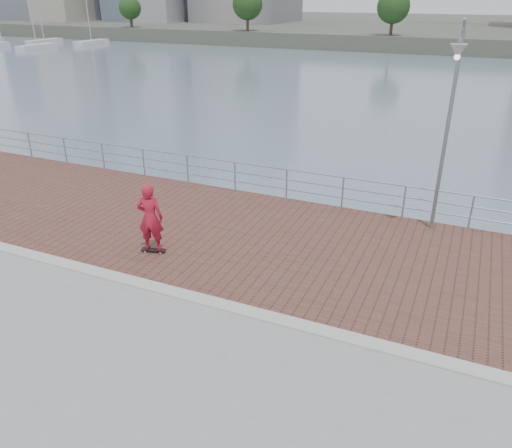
% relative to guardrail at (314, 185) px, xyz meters
% --- Properties ---
extents(water, '(400.00, 400.00, 0.00)m').
position_rel_guardrail_xyz_m(water, '(-0.00, -7.00, -2.69)').
color(water, slate).
rests_on(water, ground).
extents(brick_lane, '(40.00, 6.80, 0.02)m').
position_rel_guardrail_xyz_m(brick_lane, '(-0.00, -3.40, -0.68)').
color(brick_lane, brown).
rests_on(brick_lane, seawall).
extents(curb, '(40.00, 0.40, 0.06)m').
position_rel_guardrail_xyz_m(curb, '(-0.00, -7.00, -0.66)').
color(curb, '#B7B5AD').
rests_on(curb, seawall).
extents(far_shore, '(320.00, 95.00, 2.50)m').
position_rel_guardrail_xyz_m(far_shore, '(-0.00, 115.50, -1.44)').
color(far_shore, '#4C5142').
rests_on(far_shore, ground).
extents(guardrail, '(39.06, 0.06, 1.13)m').
position_rel_guardrail_xyz_m(guardrail, '(0.00, 0.00, 0.00)').
color(guardrail, '#8C9EA8').
rests_on(guardrail, brick_lane).
extents(street_lamp, '(0.43, 1.25, 5.90)m').
position_rel_guardrail_xyz_m(street_lamp, '(4.06, -0.93, 3.50)').
color(street_lamp, gray).
rests_on(street_lamp, brick_lane).
extents(skateboard, '(0.73, 0.36, 0.08)m').
position_rel_guardrail_xyz_m(skateboard, '(-3.04, -5.41, -0.61)').
color(skateboard, black).
rests_on(skateboard, brick_lane).
extents(skateboarder, '(0.82, 0.65, 1.98)m').
position_rel_guardrail_xyz_m(skateboarder, '(-3.04, -5.41, 0.40)').
color(skateboarder, '#AE172C').
rests_on(skateboarder, skateboard).
extents(shoreline_trees, '(144.37, 5.22, 6.96)m').
position_rel_guardrail_xyz_m(shoreline_trees, '(3.74, 70.00, 3.73)').
color(shoreline_trees, '#473323').
rests_on(shoreline_trees, far_shore).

